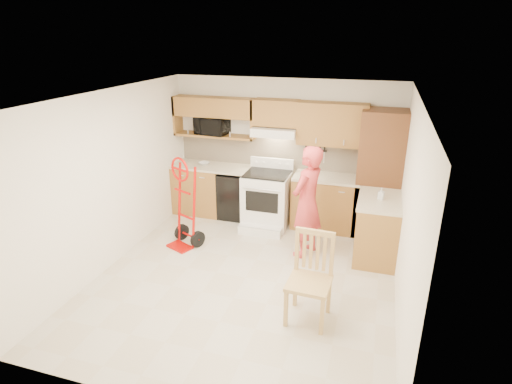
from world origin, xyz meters
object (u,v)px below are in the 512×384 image
at_px(range, 266,196).
at_px(dining_chair, 309,280).
at_px(microwave, 212,125).
at_px(person, 307,202).
at_px(hand_truck, 182,207).

bearing_deg(range, dining_chair, -63.40).
height_order(microwave, person, microwave).
relative_size(person, dining_chair, 1.58).
height_order(person, hand_truck, person).
relative_size(microwave, dining_chair, 0.53).
xyz_separation_m(person, hand_truck, (-1.90, -0.31, -0.19)).
distance_m(range, dining_chair, 2.60).
bearing_deg(microwave, range, -12.83).
xyz_separation_m(microwave, person, (1.97, -1.16, -0.79)).
relative_size(range, person, 0.67).
height_order(microwave, dining_chair, microwave).
bearing_deg(dining_chair, microwave, 133.12).
relative_size(microwave, range, 0.50).
relative_size(hand_truck, dining_chair, 1.22).
bearing_deg(dining_chair, hand_truck, 153.59).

